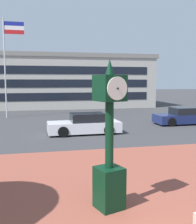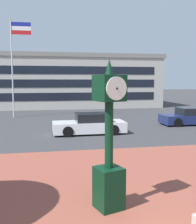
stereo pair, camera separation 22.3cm
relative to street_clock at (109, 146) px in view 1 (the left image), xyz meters
name	(u,v)px [view 1 (the left image)]	position (x,y,z in m)	size (l,w,h in m)	color
plaza_brick_paving	(153,214)	(0.97, -0.54, -1.62)	(44.00, 13.14, 0.01)	brown
street_clock	(109,146)	(0.00, 0.00, 0.00)	(0.80, 0.84, 3.80)	black
car_street_mid	(85,125)	(1.10, 10.05, -1.05)	(4.48, 1.88, 1.28)	silver
car_street_far	(182,117)	(9.00, 12.20, -1.05)	(4.10, 1.89, 1.28)	navy
flagpole_primary	(7,58)	(-4.24, 18.97, 3.64)	(1.79, 0.14, 8.70)	silver
civic_building	(50,81)	(-0.03, 30.24, 1.64)	(25.66, 11.10, 6.51)	#B2ADA3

